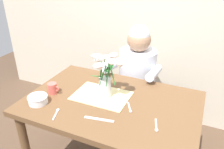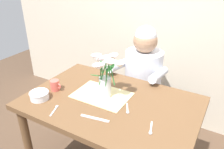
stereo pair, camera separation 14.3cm
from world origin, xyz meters
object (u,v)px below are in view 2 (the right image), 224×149
(ceramic_bowl, at_px, (39,95))
(dinner_knife, at_px, (95,118))
(seated_person, at_px, (142,85))
(ceramic_mug, at_px, (55,85))
(flower_vase, at_px, (106,73))

(ceramic_bowl, height_order, dinner_knife, ceramic_bowl)
(seated_person, bearing_deg, ceramic_bowl, -116.37)
(seated_person, xyz_separation_m, ceramic_mug, (-0.43, -0.69, 0.22))
(flower_vase, height_order, ceramic_bowl, flower_vase)
(flower_vase, xyz_separation_m, ceramic_bowl, (-0.40, -0.26, -0.16))
(dinner_knife, bearing_deg, ceramic_mug, 152.98)
(seated_person, relative_size, flower_vase, 3.49)
(ceramic_bowl, distance_m, ceramic_mug, 0.15)
(flower_vase, distance_m, dinner_knife, 0.32)
(seated_person, height_order, ceramic_bowl, seated_person)
(seated_person, height_order, flower_vase, seated_person)
(dinner_knife, bearing_deg, seated_person, 82.37)
(dinner_knife, bearing_deg, ceramic_bowl, 171.24)
(flower_vase, relative_size, dinner_knife, 1.71)
(seated_person, bearing_deg, dinner_knife, -87.04)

